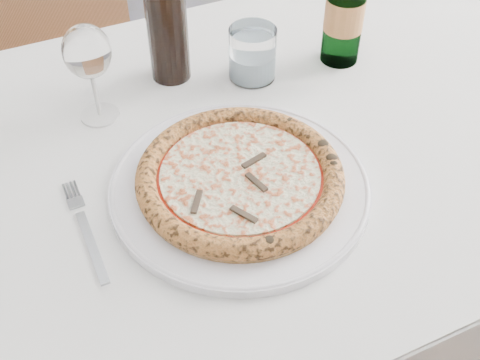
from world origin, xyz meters
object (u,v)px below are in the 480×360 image
Objects in this scene: dining_table at (214,190)px; pizza at (240,177)px; plate at (240,186)px; wine_bottle at (166,14)px; tumbler at (252,57)px; beer_bottle at (346,6)px; chair_far at (70,49)px; wine_glass at (87,54)px.

pizza is (-0.00, -0.10, 0.12)m from dining_table.
wine_bottle is (0.01, 0.30, 0.11)m from plate.
beer_bottle is at bearing -6.12° from tumbler.
dining_table is at bearing 90.00° from plate.
wine_glass is (-0.05, -0.58, 0.34)m from chair_far.
chair_far is at bearing 85.31° from wine_glass.
wine_glass is at bearing -94.69° from chair_far.
chair_far is 3.40× the size of wine_bottle.
tumbler reaches higher than dining_table.
plate is at bearing -61.50° from wine_glass.
tumbler is (0.22, -0.58, 0.26)m from chair_far.
tumbler is at bearing 60.69° from pizza.
pizza is 1.10× the size of beer_bottle.
pizza is 0.38m from beer_bottle.
wine_bottle is (0.01, 0.20, 0.21)m from dining_table.
pizza is at bearing -91.98° from wine_bottle.
chair_far is at bearing 100.36° from wine_bottle.
wine_glass is 0.59× the size of wine_bottle.
tumbler is 0.18m from beer_bottle.
beer_bottle is 0.95× the size of wine_bottle.
pizza is 0.28m from tumbler.
pizza is 1.78× the size of wine_glass.
wine_bottle reaches higher than chair_far.
pizza is (-0.00, 0.00, 0.02)m from plate.
tumbler is at bearing -25.83° from wine_bottle.
plate is at bearing -91.98° from wine_bottle.
chair_far is 0.68m from tumbler.
wine_glass is (-0.13, 0.24, 0.11)m from plate.
wine_bottle reaches higher than wine_glass.
pizza is 0.29m from wine_glass.
plate is at bearing -90.00° from dining_table.
chair_far is 3.57× the size of beer_bottle.
chair_far is 0.78m from beer_bottle.
wine_glass is at bearing 118.50° from plate.
dining_table is 3.81× the size of plate.
tumbler reaches higher than pizza.
pizza is 0.32m from wine_bottle.
pizza reaches higher than dining_table.
wine_glass is 0.28m from tumbler.
chair_far is 0.87m from pizza.
plate is at bearing -119.31° from tumbler.
plate is at bearing -143.17° from beer_bottle.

